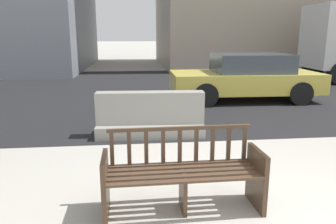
% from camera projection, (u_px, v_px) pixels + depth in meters
% --- Properties ---
extents(street_asphalt, '(120.00, 12.00, 0.01)m').
position_uv_depth(street_asphalt, '(170.00, 88.00, 11.68)').
color(street_asphalt, black).
rests_on(street_asphalt, ground).
extents(street_bench, '(1.70, 0.56, 0.88)m').
position_uv_depth(street_bench, '(183.00, 175.00, 3.51)').
color(street_bench, '#473323').
rests_on(street_bench, ground).
extents(jersey_barrier_centre, '(2.03, 0.78, 0.84)m').
position_uv_depth(jersey_barrier_centre, '(150.00, 118.00, 6.16)').
color(jersey_barrier_centre, gray).
rests_on(jersey_barrier_centre, ground).
extents(car_taxi_near, '(4.23, 1.94, 1.34)m').
position_uv_depth(car_taxi_near, '(246.00, 77.00, 9.47)').
color(car_taxi_near, '#DBC64C').
rests_on(car_taxi_near, ground).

